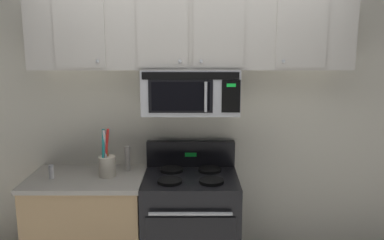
{
  "coord_description": "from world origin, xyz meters",
  "views": [
    {
      "loc": [
        0.01,
        -2.66,
        1.98
      ],
      "look_at": [
        0.0,
        0.49,
        1.35
      ],
      "focal_mm": 37.71,
      "sensor_mm": 36.0,
      "label": 1
    }
  ],
  "objects_px": {
    "stove_range": "(192,226)",
    "salt_shaker": "(53,172)",
    "over_range_microwave": "(192,91)",
    "pepper_mill": "(129,158)",
    "utensil_crock_cream": "(108,163)"
  },
  "relations": [
    {
      "from": "over_range_microwave",
      "to": "pepper_mill",
      "type": "bearing_deg",
      "value": 176.02
    },
    {
      "from": "over_range_microwave",
      "to": "utensil_crock_cream",
      "type": "bearing_deg",
      "value": -170.87
    },
    {
      "from": "salt_shaker",
      "to": "over_range_microwave",
      "type": "bearing_deg",
      "value": 8.39
    },
    {
      "from": "stove_range",
      "to": "over_range_microwave",
      "type": "height_order",
      "value": "over_range_microwave"
    },
    {
      "from": "utensil_crock_cream",
      "to": "stove_range",
      "type": "bearing_deg",
      "value": -0.73
    },
    {
      "from": "over_range_microwave",
      "to": "pepper_mill",
      "type": "height_order",
      "value": "over_range_microwave"
    },
    {
      "from": "over_range_microwave",
      "to": "pepper_mill",
      "type": "xyz_separation_m",
      "value": [
        -0.53,
        0.04,
        -0.57
      ]
    },
    {
      "from": "utensil_crock_cream",
      "to": "pepper_mill",
      "type": "bearing_deg",
      "value": 45.58
    },
    {
      "from": "utensil_crock_cream",
      "to": "salt_shaker",
      "type": "bearing_deg",
      "value": -172.77
    },
    {
      "from": "salt_shaker",
      "to": "pepper_mill",
      "type": "distance_m",
      "value": 0.61
    },
    {
      "from": "stove_range",
      "to": "salt_shaker",
      "type": "relative_size",
      "value": 10.15
    },
    {
      "from": "salt_shaker",
      "to": "utensil_crock_cream",
      "type": "bearing_deg",
      "value": 7.23
    },
    {
      "from": "pepper_mill",
      "to": "salt_shaker",
      "type": "bearing_deg",
      "value": -160.79
    },
    {
      "from": "utensil_crock_cream",
      "to": "pepper_mill",
      "type": "height_order",
      "value": "utensil_crock_cream"
    },
    {
      "from": "utensil_crock_cream",
      "to": "salt_shaker",
      "type": "distance_m",
      "value": 0.44
    }
  ]
}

